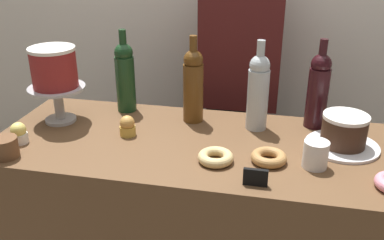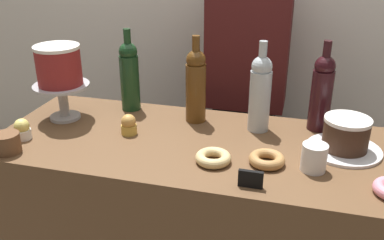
{
  "view_description": "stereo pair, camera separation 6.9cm",
  "coord_description": "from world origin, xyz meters",
  "px_view_note": "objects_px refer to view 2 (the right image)",
  "views": [
    {
      "loc": [
        0.27,
        -1.27,
        1.59
      ],
      "look_at": [
        0.0,
        0.0,
        1.01
      ],
      "focal_mm": 39.67,
      "sensor_mm": 36.0,
      "label": 1
    },
    {
      "loc": [
        0.34,
        -1.26,
        1.59
      ],
      "look_at": [
        0.0,
        0.0,
        1.01
      ],
      "focal_mm": 39.67,
      "sensor_mm": 36.0,
      "label": 2
    }
  ],
  "objects_px": {
    "wine_bottle_clear": "(260,92)",
    "wine_bottle_dark_red": "(322,91)",
    "chocolate_round_cake": "(346,133)",
    "price_sign_chalkboard": "(251,179)",
    "white_layer_cake": "(59,65)",
    "coffee_cup_ceramic": "(314,157)",
    "cake_stand_pedestal": "(63,96)",
    "cookie_stack": "(7,143)",
    "cupcake_lemon": "(22,130)",
    "donut_glazed": "(213,158)",
    "barista_figure": "(245,105)",
    "donut_maple": "(267,159)",
    "wine_bottle_amber": "(196,84)",
    "cupcake_caramel": "(129,125)",
    "wine_bottle_green": "(129,75)"
  },
  "relations": [
    {
      "from": "cake_stand_pedestal",
      "to": "barista_figure",
      "type": "xyz_separation_m",
      "value": [
        0.62,
        0.55,
        -0.19
      ]
    },
    {
      "from": "chocolate_round_cake",
      "to": "coffee_cup_ceramic",
      "type": "distance_m",
      "value": 0.18
    },
    {
      "from": "wine_bottle_clear",
      "to": "price_sign_chalkboard",
      "type": "bearing_deg",
      "value": -86.13
    },
    {
      "from": "wine_bottle_clear",
      "to": "white_layer_cake",
      "type": "bearing_deg",
      "value": -172.86
    },
    {
      "from": "wine_bottle_dark_red",
      "to": "price_sign_chalkboard",
      "type": "height_order",
      "value": "wine_bottle_dark_red"
    },
    {
      "from": "cupcake_lemon",
      "to": "coffee_cup_ceramic",
      "type": "relative_size",
      "value": 0.87
    },
    {
      "from": "cupcake_caramel",
      "to": "wine_bottle_dark_red",
      "type": "bearing_deg",
      "value": 18.73
    },
    {
      "from": "white_layer_cake",
      "to": "donut_glazed",
      "type": "height_order",
      "value": "white_layer_cake"
    },
    {
      "from": "cookie_stack",
      "to": "white_layer_cake",
      "type": "bearing_deg",
      "value": 83.45
    },
    {
      "from": "cake_stand_pedestal",
      "to": "wine_bottle_dark_red",
      "type": "distance_m",
      "value": 0.95
    },
    {
      "from": "cake_stand_pedestal",
      "to": "wine_bottle_clear",
      "type": "distance_m",
      "value": 0.74
    },
    {
      "from": "cake_stand_pedestal",
      "to": "wine_bottle_amber",
      "type": "xyz_separation_m",
      "value": [
        0.49,
        0.11,
        0.05
      ]
    },
    {
      "from": "cake_stand_pedestal",
      "to": "donut_glazed",
      "type": "relative_size",
      "value": 1.86
    },
    {
      "from": "wine_bottle_clear",
      "to": "wine_bottle_dark_red",
      "type": "xyz_separation_m",
      "value": [
        0.21,
        0.06,
        0.0
      ]
    },
    {
      "from": "cookie_stack",
      "to": "wine_bottle_green",
      "type": "bearing_deg",
      "value": 61.81
    },
    {
      "from": "chocolate_round_cake",
      "to": "price_sign_chalkboard",
      "type": "distance_m",
      "value": 0.4
    },
    {
      "from": "white_layer_cake",
      "to": "chocolate_round_cake",
      "type": "bearing_deg",
      "value": -0.19
    },
    {
      "from": "wine_bottle_clear",
      "to": "cupcake_caramel",
      "type": "bearing_deg",
      "value": -160.22
    },
    {
      "from": "wine_bottle_amber",
      "to": "donut_glazed",
      "type": "relative_size",
      "value": 2.91
    },
    {
      "from": "cake_stand_pedestal",
      "to": "wine_bottle_amber",
      "type": "bearing_deg",
      "value": 12.85
    },
    {
      "from": "wine_bottle_green",
      "to": "cake_stand_pedestal",
      "type": "bearing_deg",
      "value": -143.08
    },
    {
      "from": "chocolate_round_cake",
      "to": "price_sign_chalkboard",
      "type": "relative_size",
      "value": 2.12
    },
    {
      "from": "wine_bottle_dark_red",
      "to": "donut_maple",
      "type": "height_order",
      "value": "wine_bottle_dark_red"
    },
    {
      "from": "cupcake_lemon",
      "to": "cookie_stack",
      "type": "relative_size",
      "value": 0.88
    },
    {
      "from": "wine_bottle_clear",
      "to": "cookie_stack",
      "type": "relative_size",
      "value": 3.87
    },
    {
      "from": "chocolate_round_cake",
      "to": "donut_maple",
      "type": "bearing_deg",
      "value": -146.96
    },
    {
      "from": "wine_bottle_green",
      "to": "donut_glazed",
      "type": "distance_m",
      "value": 0.56
    },
    {
      "from": "white_layer_cake",
      "to": "donut_glazed",
      "type": "bearing_deg",
      "value": -16.81
    },
    {
      "from": "chocolate_round_cake",
      "to": "wine_bottle_amber",
      "type": "xyz_separation_m",
      "value": [
        -0.53,
        0.12,
        0.08
      ]
    },
    {
      "from": "price_sign_chalkboard",
      "to": "coffee_cup_ceramic",
      "type": "xyz_separation_m",
      "value": [
        0.17,
        0.14,
        0.02
      ]
    },
    {
      "from": "white_layer_cake",
      "to": "coffee_cup_ceramic",
      "type": "xyz_separation_m",
      "value": [
        0.93,
        -0.16,
        -0.17
      ]
    },
    {
      "from": "wine_bottle_green",
      "to": "barista_figure",
      "type": "distance_m",
      "value": 0.62
    },
    {
      "from": "donut_glazed",
      "to": "cookie_stack",
      "type": "xyz_separation_m",
      "value": [
        -0.66,
        -0.11,
        0.02
      ]
    },
    {
      "from": "donut_glazed",
      "to": "barista_figure",
      "type": "relative_size",
      "value": 0.07
    },
    {
      "from": "chocolate_round_cake",
      "to": "cupcake_caramel",
      "type": "bearing_deg",
      "value": -175.11
    },
    {
      "from": "cupcake_caramel",
      "to": "coffee_cup_ceramic",
      "type": "relative_size",
      "value": 0.87
    },
    {
      "from": "wine_bottle_dark_red",
      "to": "cookie_stack",
      "type": "xyz_separation_m",
      "value": [
        -0.97,
        -0.45,
        -0.11
      ]
    },
    {
      "from": "chocolate_round_cake",
      "to": "cupcake_caramel",
      "type": "height_order",
      "value": "chocolate_round_cake"
    },
    {
      "from": "wine_bottle_green",
      "to": "donut_maple",
      "type": "bearing_deg",
      "value": -28.42
    },
    {
      "from": "barista_figure",
      "to": "wine_bottle_amber",
      "type": "bearing_deg",
      "value": -106.47
    },
    {
      "from": "wine_bottle_amber",
      "to": "cookie_stack",
      "type": "height_order",
      "value": "wine_bottle_amber"
    },
    {
      "from": "white_layer_cake",
      "to": "chocolate_round_cake",
      "type": "height_order",
      "value": "white_layer_cake"
    },
    {
      "from": "donut_glazed",
      "to": "barista_figure",
      "type": "xyz_separation_m",
      "value": [
        -0.0,
        0.74,
        -0.11
      ]
    },
    {
      "from": "coffee_cup_ceramic",
      "to": "chocolate_round_cake",
      "type": "bearing_deg",
      "value": 57.55
    },
    {
      "from": "cake_stand_pedestal",
      "to": "cupcake_lemon",
      "type": "bearing_deg",
      "value": -103.57
    },
    {
      "from": "price_sign_chalkboard",
      "to": "cookie_stack",
      "type": "bearing_deg",
      "value": 179.81
    },
    {
      "from": "cookie_stack",
      "to": "cupcake_lemon",
      "type": "bearing_deg",
      "value": 97.66
    },
    {
      "from": "cake_stand_pedestal",
      "to": "cupcake_caramel",
      "type": "height_order",
      "value": "cake_stand_pedestal"
    },
    {
      "from": "donut_glazed",
      "to": "chocolate_round_cake",
      "type": "bearing_deg",
      "value": 25.04
    },
    {
      "from": "donut_maple",
      "to": "coffee_cup_ceramic",
      "type": "distance_m",
      "value": 0.14
    }
  ]
}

